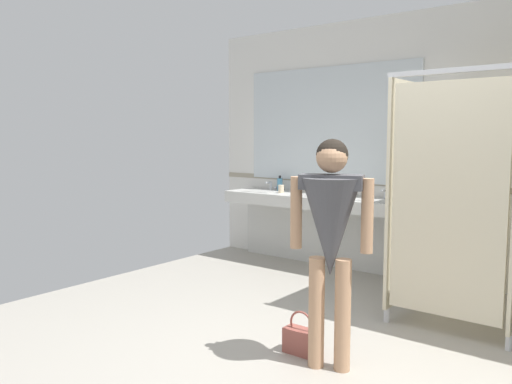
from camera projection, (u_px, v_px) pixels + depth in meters
The scene contains 9 objects.
ground_plane at pixel (337, 379), 3.50m from camera, with size 6.43×5.78×0.10m, color #9E998E.
wall_back at pixel (464, 148), 5.41m from camera, with size 6.43×0.12×2.94m, color silver.
wall_back_tile_band at pixel (461, 188), 5.40m from camera, with size 6.43×0.01×0.06m, color #9E937F.
vanity_counter at pixel (319, 214), 6.26m from camera, with size 2.41×0.55×1.00m.
mirror_panel at pixel (329, 125), 6.30m from camera, with size 2.31×0.02×1.39m, color silver.
person_standing at pixel (331, 227), 3.45m from camera, with size 0.53×0.51×1.57m.
handbag at pixel (301, 340), 3.78m from camera, with size 0.25×0.12×0.32m.
soap_dispenser at pixel (280, 184), 6.68m from camera, with size 0.07×0.07×0.20m.
paper_cup at pixel (281, 189), 6.43m from camera, with size 0.07×0.07×0.10m, color beige.
Camera 1 is at (1.63, -2.97, 1.58)m, focal length 36.24 mm.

